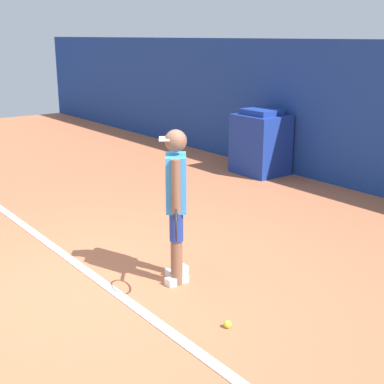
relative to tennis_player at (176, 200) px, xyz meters
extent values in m
plane|color=#B76642|center=(-0.32, -0.81, -0.87)|extent=(24.00, 24.00, 0.00)
cube|color=white|center=(-0.32, -0.66, -0.86)|extent=(21.60, 0.10, 0.01)
cylinder|color=brown|center=(-0.10, 0.07, -0.63)|extent=(0.12, 0.12, 0.47)
cylinder|color=navy|center=(-0.10, 0.07, -0.25)|extent=(0.14, 0.14, 0.29)
cube|color=white|center=(-0.10, 0.07, -0.83)|extent=(0.10, 0.24, 0.08)
cylinder|color=brown|center=(0.08, -0.06, -0.63)|extent=(0.12, 0.12, 0.47)
cylinder|color=navy|center=(0.08, -0.06, -0.25)|extent=(0.14, 0.14, 0.29)
cube|color=white|center=(0.08, -0.06, -0.83)|extent=(0.10, 0.24, 0.08)
cube|color=#338CE0|center=(-0.01, 0.01, 0.17)|extent=(0.39, 0.36, 0.56)
sphere|color=brown|center=(-0.01, 0.01, 0.59)|extent=(0.22, 0.22, 0.22)
cube|color=white|center=(-0.07, -0.07, 0.61)|extent=(0.22, 0.20, 0.02)
cylinder|color=brown|center=(-0.17, 0.12, 0.19)|extent=(0.09, 0.09, 0.53)
cylinder|color=brown|center=(0.15, -0.11, 0.19)|extent=(0.09, 0.09, 0.53)
cylinder|color=black|center=(0.24, -0.17, -0.08)|extent=(0.19, 0.15, 0.03)
torus|color=black|center=(0.44, -0.32, -0.08)|extent=(0.26, 0.20, 0.31)
sphere|color=#D1E533|center=(1.04, -0.22, -0.83)|extent=(0.07, 0.07, 0.07)
cube|color=navy|center=(-2.66, 3.83, -0.33)|extent=(0.89, 0.76, 1.07)
cube|color=navy|center=(-2.66, 3.83, 0.26)|extent=(0.62, 0.53, 0.10)
camera|label=1|loc=(4.11, -2.98, 1.58)|focal=50.00mm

